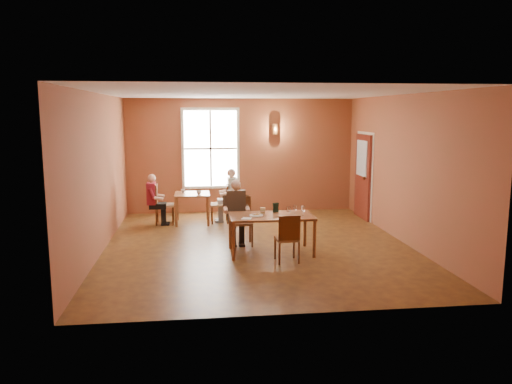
{
  "coord_description": "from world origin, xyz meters",
  "views": [
    {
      "loc": [
        -1.21,
        -9.65,
        2.64
      ],
      "look_at": [
        0.0,
        0.2,
        1.05
      ],
      "focal_mm": 35.0,
      "sensor_mm": 36.0,
      "label": 1
    }
  ],
  "objects": [
    {
      "name": "goblet_a",
      "position": [
        0.65,
        -0.53,
        0.82
      ],
      "size": [
        0.09,
        0.09,
        0.18
      ],
      "primitive_type": null,
      "rotation": [
        0.0,
        0.0,
        -0.42
      ],
      "color": "silver",
      "rests_on": "main_table"
    },
    {
      "name": "chair_diner_main",
      "position": [
        -0.31,
        0.05,
        0.48
      ],
      "size": [
        0.43,
        0.43,
        0.96
      ],
      "primitive_type": null,
      "rotation": [
        0.0,
        0.0,
        3.14
      ],
      "color": "#5D3412",
      "rests_on": "ground"
    },
    {
      "name": "menu_stand",
      "position": [
        0.32,
        -0.33,
        0.83
      ],
      "size": [
        0.12,
        0.09,
        0.19
      ],
      "primitive_type": "cube",
      "rotation": [
        0.0,
        0.0,
        0.38
      ],
      "color": "black",
      "rests_on": "main_table"
    },
    {
      "name": "sandwich",
      "position": [
        0.04,
        -0.51,
        0.79
      ],
      "size": [
        0.11,
        0.1,
        0.11
      ],
      "primitive_type": "cube",
      "rotation": [
        0.0,
        0.0,
        -0.18
      ],
      "color": "tan",
      "rests_on": "main_table"
    },
    {
      "name": "napkin",
      "position": [
        -0.3,
        -0.84,
        0.74
      ],
      "size": [
        0.21,
        0.21,
        0.01
      ],
      "primitive_type": "cube",
      "rotation": [
        0.0,
        0.0,
        -0.31
      ],
      "color": "white",
      "rests_on": "main_table"
    },
    {
      "name": "cup_b",
      "position": [
        -1.51,
        2.29,
        0.77
      ],
      "size": [
        0.11,
        0.11,
        0.09
      ],
      "primitive_type": "imported",
      "rotation": [
        0.0,
        0.0,
        0.24
      ],
      "color": "white",
      "rests_on": "second_table"
    },
    {
      "name": "wall_left",
      "position": [
        -3.0,
        0.0,
        1.5
      ],
      "size": [
        0.04,
        7.0,
        3.0
      ],
      "primitive_type": "cube",
      "color": "brown",
      "rests_on": "ground"
    },
    {
      "name": "knife",
      "position": [
        0.11,
        -0.89,
        0.73
      ],
      "size": [
        0.18,
        0.07,
        0.0
      ],
      "primitive_type": "cube",
      "rotation": [
        0.0,
        0.0,
        0.32
      ],
      "color": "white",
      "rests_on": "main_table"
    },
    {
      "name": "diner_main",
      "position": [
        -0.31,
        0.02,
        0.63
      ],
      "size": [
        0.5,
        0.5,
        1.25
      ],
      "primitive_type": null,
      "rotation": [
        0.0,
        0.0,
        3.14
      ],
      "color": "black",
      "rests_on": "ground"
    },
    {
      "name": "chair_diner_maroon",
      "position": [
        -1.95,
        2.19,
        0.48
      ],
      "size": [
        0.42,
        0.42,
        0.96
      ],
      "primitive_type": null,
      "rotation": [
        0.0,
        0.0,
        -1.57
      ],
      "color": "#40200E",
      "rests_on": "ground"
    },
    {
      "name": "wall_front",
      "position": [
        0.0,
        -3.5,
        1.5
      ],
      "size": [
        6.0,
        0.04,
        3.0
      ],
      "primitive_type": "cube",
      "color": "brown",
      "rests_on": "ground"
    },
    {
      "name": "wall_right",
      "position": [
        3.0,
        0.0,
        1.5
      ],
      "size": [
        0.04,
        7.0,
        3.0
      ],
      "primitive_type": "cube",
      "color": "brown",
      "rests_on": "ground"
    },
    {
      "name": "window",
      "position": [
        -0.8,
        3.45,
        1.7
      ],
      "size": [
        1.36,
        0.1,
        1.96
      ],
      "primitive_type": "cube",
      "color": "white",
      "rests_on": "wall_back"
    },
    {
      "name": "second_table",
      "position": [
        -1.3,
        2.19,
        0.36
      ],
      "size": [
        0.82,
        0.82,
        0.73
      ],
      "primitive_type": null,
      "color": "brown",
      "rests_on": "ground"
    },
    {
      "name": "chair_diner_white",
      "position": [
        -0.65,
        2.19,
        0.46
      ],
      "size": [
        0.41,
        0.41,
        0.92
      ],
      "primitive_type": null,
      "rotation": [
        0.0,
        0.0,
        1.57
      ],
      "color": "#422616",
      "rests_on": "ground"
    },
    {
      "name": "plate_food",
      "position": [
        -0.1,
        -0.63,
        0.75
      ],
      "size": [
        0.28,
        0.28,
        0.03
      ],
      "primitive_type": "cylinder",
      "rotation": [
        0.0,
        0.0,
        0.07
      ],
      "color": "silver",
      "rests_on": "main_table"
    },
    {
      "name": "wall_back",
      "position": [
        0.0,
        3.5,
        1.5
      ],
      "size": [
        6.0,
        0.04,
        3.0
      ],
      "primitive_type": "cube",
      "color": "brown",
      "rests_on": "ground"
    },
    {
      "name": "ground",
      "position": [
        0.0,
        0.0,
        0.0
      ],
      "size": [
        6.0,
        7.0,
        0.01
      ],
      "primitive_type": "cube",
      "color": "brown",
      "rests_on": "ground"
    },
    {
      "name": "goblet_c",
      "position": [
        0.49,
        -0.74,
        0.83
      ],
      "size": [
        0.1,
        0.1,
        0.2
      ],
      "primitive_type": null,
      "rotation": [
        0.0,
        0.0,
        0.4
      ],
      "color": "white",
      "rests_on": "main_table"
    },
    {
      "name": "diner_maroon",
      "position": [
        -1.98,
        2.19,
        0.59
      ],
      "size": [
        0.47,
        0.47,
        1.17
      ],
      "primitive_type": null,
      "rotation": [
        0.0,
        0.0,
        -1.57
      ],
      "color": "#581B1D",
      "rests_on": "ground"
    },
    {
      "name": "wall_sconce",
      "position": [
        0.9,
        3.4,
        2.2
      ],
      "size": [
        0.16,
        0.16,
        0.28
      ],
      "primitive_type": "cylinder",
      "color": "brown",
      "rests_on": "wall_back"
    },
    {
      "name": "diner_white",
      "position": [
        -0.62,
        2.19,
        0.63
      ],
      "size": [
        0.5,
        0.5,
        1.25
      ],
      "primitive_type": null,
      "rotation": [
        0.0,
        0.0,
        1.57
      ],
      "color": "white",
      "rests_on": "ground"
    },
    {
      "name": "goblet_b",
      "position": [
        0.78,
        -0.69,
        0.83
      ],
      "size": [
        0.09,
        0.09,
        0.2
      ],
      "primitive_type": null,
      "rotation": [
        0.0,
        0.0,
        -0.12
      ],
      "color": "white",
      "rests_on": "main_table"
    },
    {
      "name": "main_table",
      "position": [
        0.19,
        -0.6,
        0.37
      ],
      "size": [
        1.56,
        0.88,
        0.73
      ],
      "primitive_type": null,
      "color": "brown",
      "rests_on": "ground"
    },
    {
      "name": "cup_a",
      "position": [
        -1.13,
        2.06,
        0.77
      ],
      "size": [
        0.12,
        0.12,
        0.09
      ],
      "primitive_type": "imported",
      "rotation": [
        0.0,
        0.0,
        -0.04
      ],
      "color": "silver",
      "rests_on": "second_table"
    },
    {
      "name": "door",
      "position": [
        2.94,
        2.3,
        1.05
      ],
      "size": [
        0.12,
        1.04,
        2.1
      ],
      "primitive_type": "cube",
      "color": "maroon",
      "rests_on": "ground"
    },
    {
      "name": "chair_empty",
      "position": [
        0.39,
        -1.16,
        0.43
      ],
      "size": [
        0.41,
        0.41,
        0.87
      ],
      "primitive_type": null,
      "rotation": [
        0.0,
        0.0,
        0.06
      ],
      "color": "#482F18",
      "rests_on": "ground"
    },
    {
      "name": "ceiling",
      "position": [
        0.0,
        0.0,
        3.0
      ],
      "size": [
        6.0,
        7.0,
        0.04
      ],
      "primitive_type": "cube",
      "color": "white",
      "rests_on": "wall_back"
    }
  ]
}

